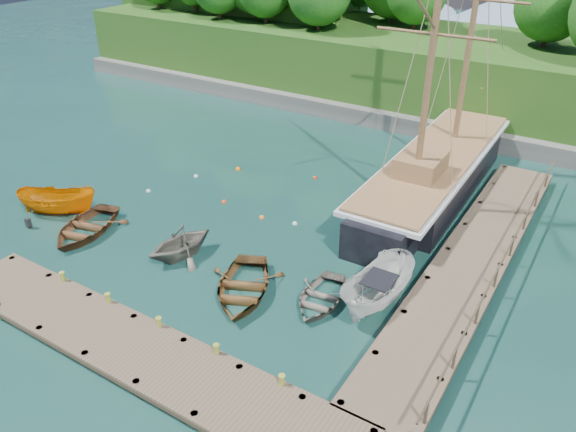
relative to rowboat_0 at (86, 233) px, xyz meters
name	(u,v)px	position (x,y,z in m)	size (l,w,h in m)	color
ground	(203,264)	(7.33, 1.07, 0.00)	(160.00, 160.00, 0.00)	#133530
dock_near	(135,349)	(9.33, -5.43, 0.43)	(20.00, 3.20, 1.10)	brown
dock_east	(473,259)	(18.83, 8.07, 0.43)	(3.20, 24.00, 1.10)	brown
bollard_0	(66,291)	(3.33, -4.03, 0.00)	(0.26, 0.26, 0.45)	olive
bollard_1	(111,313)	(6.33, -4.03, 0.00)	(0.26, 0.26, 0.45)	olive
bollard_2	(161,337)	(9.33, -4.03, 0.00)	(0.26, 0.26, 0.45)	olive
bollard_3	(218,365)	(12.33, -4.03, 0.00)	(0.26, 0.26, 0.45)	olive
bollard_4	(282,396)	(15.33, -4.03, 0.00)	(0.26, 0.26, 0.45)	olive
rowboat_0	(86,233)	(0.00, 0.00, 0.00)	(3.47, 4.86, 1.01)	brown
rowboat_1	(181,256)	(5.95, 1.06, 0.00)	(3.14, 3.64, 1.92)	#656154
rowboat_2	(243,294)	(10.48, 0.17, 0.00)	(3.55, 4.97, 1.03)	brown
rowboat_3	(320,302)	(13.83, 1.54, 0.00)	(2.77, 3.88, 0.80)	#6B6258
motorboat_orange	(61,214)	(-3.01, 0.70, 0.00)	(1.76, 4.67, 1.80)	#D46F00
cabin_boat_white	(377,305)	(16.10, 2.73, 0.00)	(1.98, 5.28, 2.04)	silver
schooner	(434,176)	(14.34, 14.94, 1.03)	(4.84, 25.80, 18.62)	black
mooring_buoy_0	(149,191)	(-0.69, 5.49, 0.00)	(0.29, 0.29, 0.29)	silver
mooring_buoy_1	(224,202)	(4.21, 6.86, 0.00)	(0.30, 0.30, 0.30)	#E44111
mooring_buoy_2	(262,218)	(7.23, 6.50, 0.00)	(0.32, 0.32, 0.32)	orange
mooring_buoy_3	(295,224)	(9.19, 6.92, 0.00)	(0.29, 0.29, 0.29)	silver
mooring_buoy_4	(238,170)	(2.13, 11.11, 0.00)	(0.35, 0.35, 0.35)	orange
mooring_buoy_5	(315,178)	(7.22, 12.68, 0.00)	(0.30, 0.30, 0.30)	red
mooring_buoy_6	(196,177)	(0.43, 8.72, 0.00)	(0.29, 0.29, 0.29)	white
headland	(303,22)	(-5.54, 32.44, 5.54)	(51.00, 19.31, 12.90)	#474744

